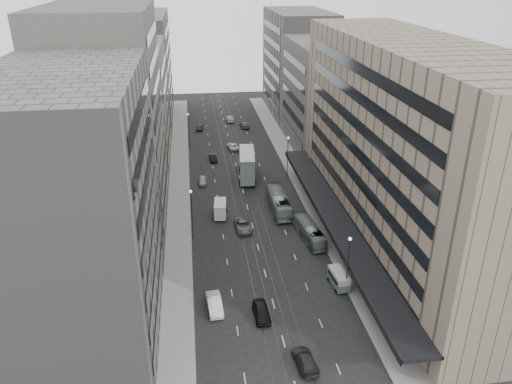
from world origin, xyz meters
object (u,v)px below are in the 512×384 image
bus_far (279,202)px  pedestrian (390,318)px  double_decker (247,165)px  sedan_2 (243,225)px  bus_near (310,232)px  panel_van (220,209)px  sedan_0 (261,312)px  vw_microbus (339,278)px  sedan_1 (215,304)px

bus_far → pedestrian: 32.99m
double_decker → sedan_2: bearing=-92.8°
bus_near → double_decker: (-6.78, 25.47, 1.66)m
panel_van → pedestrian: panel_van is taller
double_decker → pedestrian: size_ratio=5.36×
sedan_2 → panel_van: bearing=121.5°
panel_van → sedan_0: bearing=-78.3°
bus_far → vw_microbus: 23.78m
bus_far → sedan_0: size_ratio=2.51×
panel_van → sedan_2: (3.34, -4.93, -0.81)m
panel_van → sedan_2: size_ratio=0.88×
vw_microbus → panel_van: size_ratio=0.94×
bus_far → double_decker: size_ratio=1.11×
sedan_1 → sedan_0: bearing=-26.5°
sedan_0 → bus_far: bearing=74.3°
vw_microbus → sedan_1: 16.83m
sedan_0 → sedan_2: sedan_0 is taller
bus_far → vw_microbus: (3.93, -23.45, -0.36)m
bus_near → pedestrian: bus_near is taller
double_decker → vw_microbus: double_decker is taller
vw_microbus → sedan_2: 20.42m
panel_van → sedan_1: (-2.44, -24.95, -0.72)m
double_decker → bus_near: bearing=-69.4°
bus_near → sedan_1: bearing=38.8°
sedan_0 → sedan_2: 22.26m
bus_near → panel_van: 16.30m
panel_van → sedan_1: 25.08m
bus_near → pedestrian: 21.88m
bus_far → vw_microbus: size_ratio=2.69×
sedan_2 → pedestrian: size_ratio=2.67×
vw_microbus → sedan_1: bearing=-175.9°
bus_far → bus_near: bearing=105.4°
bus_near → sedan_1: bus_near is taller
bus_far → pedestrian: bearing=103.0°
pedestrian → bus_far: bearing=-78.9°
bus_near → double_decker: size_ratio=0.93×
bus_near → panel_van: bearing=-41.4°
double_decker → pedestrian: 48.26m
sedan_1 → bus_far: bearing=59.7°
panel_van → sedan_1: panel_van is taller
panel_van → bus_far: bearing=12.0°
sedan_1 → sedan_2: sedan_1 is taller
vw_microbus → sedan_2: (-10.83, 17.31, -0.53)m
double_decker → sedan_2: 21.26m
double_decker → vw_microbus: size_ratio=2.43×
panel_van → double_decker: bearing=73.1°
bus_far → pedestrian: (7.59, -32.10, -0.49)m
sedan_0 → sedan_1: size_ratio=0.93×
bus_near → vw_microbus: 12.78m
sedan_2 → sedan_0: bearing=-93.2°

